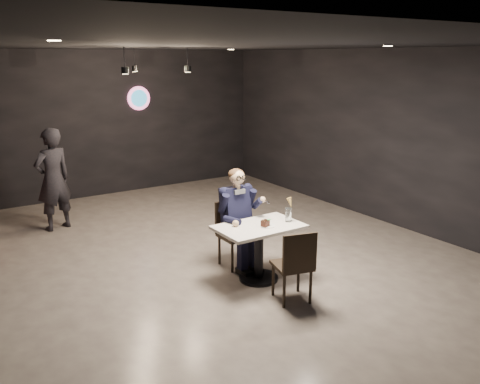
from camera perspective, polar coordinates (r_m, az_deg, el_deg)
floor at (r=7.38m, az=-2.97°, el=-7.85°), size 9.00×9.00×0.00m
wall_sign at (r=11.21m, az=-11.30°, el=10.29°), size 0.50×0.06×0.50m
pendant_lights at (r=8.59m, az=-10.24°, el=14.88°), size 1.40×1.20×0.36m
main_table at (r=6.69m, az=2.12°, el=-6.83°), size 1.10×0.70×0.75m
chair_far at (r=7.09m, az=-0.45°, el=-4.82°), size 0.42×0.46×0.92m
chair_near at (r=6.15m, az=5.87°, el=-8.05°), size 0.52×0.55×0.92m
seated_man at (r=7.00m, az=-0.45°, el=-2.81°), size 0.60×0.80×1.44m
dessert_plate at (r=6.55m, az=3.17°, el=-3.79°), size 0.19×0.19×0.01m
cake_slice at (r=6.50m, az=2.85°, el=-3.54°), size 0.12×0.11×0.07m
mint_leaf at (r=6.51m, az=3.30°, el=-3.11°), size 0.06×0.04×0.01m
sundae_glass at (r=6.72m, az=5.45°, el=-2.57°), size 0.08×0.08×0.18m
wafer_cone at (r=6.70m, az=5.65°, el=-1.22°), size 0.08×0.08×0.14m
passerby at (r=9.06m, az=-20.25°, el=1.34°), size 0.73×0.58×1.74m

